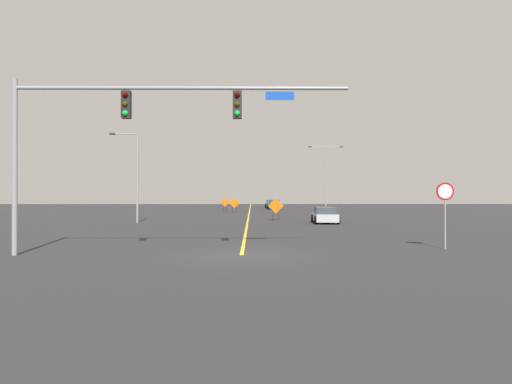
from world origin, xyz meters
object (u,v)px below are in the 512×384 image
at_px(construction_sign_right_shoulder, 225,203).
at_px(car_blue_near, 274,205).
at_px(construction_sign_right_lane, 234,203).
at_px(construction_sign_left_shoulder, 276,207).
at_px(stop_sign, 445,202).
at_px(car_green_far, 271,204).
at_px(street_lamp_mid_right, 326,172).
at_px(traffic_signal_assembly, 128,120).
at_px(street_lamp_mid_left, 135,172).
at_px(car_silver_approaching, 325,216).

xyz_separation_m(construction_sign_right_shoulder, car_blue_near, (6.98, 12.91, -0.55)).
relative_size(construction_sign_right_lane, construction_sign_right_shoulder, 0.99).
bearing_deg(construction_sign_left_shoulder, stop_sign, -74.61).
distance_m(construction_sign_right_lane, construction_sign_right_shoulder, 2.86).
bearing_deg(stop_sign, car_green_far, 94.50).
distance_m(street_lamp_mid_right, construction_sign_right_lane, 14.13).
relative_size(stop_sign, car_green_far, 0.72).
relative_size(traffic_signal_assembly, street_lamp_mid_left, 1.73).
distance_m(construction_sign_left_shoulder, car_green_far, 40.49).
bearing_deg(car_green_far, car_blue_near, -89.30).
xyz_separation_m(construction_sign_right_lane, car_green_far, (5.55, 22.48, -0.56)).
relative_size(construction_sign_left_shoulder, car_green_far, 0.51).
bearing_deg(traffic_signal_assembly, car_green_far, 82.92).
distance_m(street_lamp_mid_left, car_green_far, 45.72).
bearing_deg(street_lamp_mid_right, car_green_far, 111.76).
bearing_deg(stop_sign, street_lamp_mid_right, 87.59).
xyz_separation_m(construction_sign_right_shoulder, car_silver_approaching, (9.51, -24.43, -0.64)).
bearing_deg(construction_sign_right_shoulder, construction_sign_right_lane, -61.91).
bearing_deg(car_blue_near, street_lamp_mid_left, -109.57).
height_order(street_lamp_mid_right, street_lamp_mid_left, street_lamp_mid_right).
bearing_deg(construction_sign_left_shoulder, street_lamp_mid_right, 70.94).
distance_m(construction_sign_left_shoulder, car_silver_approaching, 5.50).
distance_m(traffic_signal_assembly, construction_sign_right_shoulder, 44.92).
distance_m(street_lamp_mid_left, construction_sign_left_shoulder, 12.54).
relative_size(traffic_signal_assembly, stop_sign, 4.54).
xyz_separation_m(construction_sign_left_shoulder, car_silver_approaching, (3.80, -3.92, -0.63)).
bearing_deg(car_green_far, construction_sign_left_shoulder, -91.68).
bearing_deg(traffic_signal_assembly, car_silver_approaching, 62.31).
height_order(street_lamp_mid_left, car_silver_approaching, street_lamp_mid_left).
relative_size(construction_sign_right_shoulder, car_green_far, 0.50).
bearing_deg(traffic_signal_assembly, construction_sign_right_shoulder, 88.53).
relative_size(construction_sign_right_shoulder, car_silver_approaching, 0.50).
relative_size(car_silver_approaching, car_green_far, 1.00).
xyz_separation_m(street_lamp_mid_right, car_green_far, (-6.86, 17.18, -4.76)).
xyz_separation_m(stop_sign, construction_sign_right_shoulder, (-11.84, 42.78, -0.75)).
height_order(traffic_signal_assembly, car_blue_near, traffic_signal_assembly).
bearing_deg(street_lamp_mid_left, car_silver_approaching, -2.51).
xyz_separation_m(street_lamp_mid_left, car_green_far, (12.94, 43.71, -3.54)).
bearing_deg(car_silver_approaching, construction_sign_right_shoulder, 111.27).
xyz_separation_m(street_lamp_mid_right, construction_sign_right_lane, (-12.41, -5.30, -4.19)).
bearing_deg(construction_sign_right_lane, street_lamp_mid_right, 23.14).
height_order(construction_sign_right_shoulder, construction_sign_left_shoulder, construction_sign_left_shoulder).
height_order(construction_sign_right_lane, car_silver_approaching, construction_sign_right_lane).
bearing_deg(stop_sign, construction_sign_left_shoulder, 105.39).
xyz_separation_m(stop_sign, street_lamp_mid_right, (1.92, 45.56, 3.41)).
bearing_deg(street_lamp_mid_right, construction_sign_right_lane, -156.86).
bearing_deg(street_lamp_mid_right, stop_sign, -92.41).
bearing_deg(construction_sign_right_lane, car_blue_near, 69.93).
distance_m(stop_sign, street_lamp_mid_right, 45.73).
bearing_deg(construction_sign_right_shoulder, car_green_far, 70.94).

